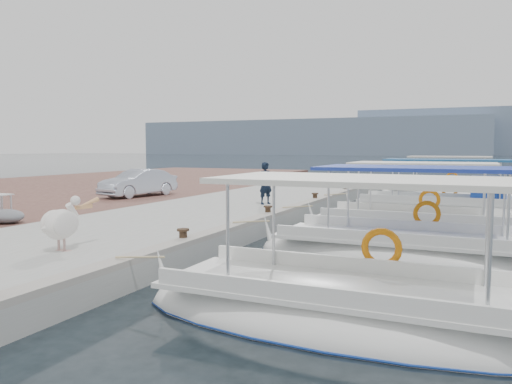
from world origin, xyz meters
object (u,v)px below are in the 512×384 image
pelican (62,223)px  fishing_caique_d (442,211)px  fishing_caique_a (347,317)px  fishing_caique_c (415,231)px  parked_car (138,183)px  fishing_caique_e (445,195)px  fisherman (266,183)px  fishing_caique_b (408,256)px

pelican → fishing_caique_d: bearing=62.6°
fishing_caique_a → fishing_caique_c: size_ratio=1.00×
pelican → parked_car: bearing=119.9°
fishing_caique_c → fishing_caique_e: same height
fishing_caique_a → fisherman: bearing=118.9°
fishing_caique_b → fishing_caique_d: 8.75m
fishing_caique_d → pelican: bearing=-117.4°
fishing_caique_b → fishing_caique_c: 3.74m
fishing_caique_b → pelican: 7.79m
fishing_caique_b → pelican: (-6.51, -4.18, 0.96)m
fishing_caique_e → parked_car: bearing=-139.0°
fishing_caique_b → fishing_caique_e: bearing=90.7°
fishing_caique_e → fishing_caique_b: bearing=-89.3°
fishing_caique_b → fisherman: size_ratio=4.57×
fishing_caique_a → fishing_caique_b: size_ratio=0.93×
fishing_caique_c → fishing_caique_d: 5.05m
fishing_caique_b → fishing_caique_c: bearing=94.0°
fishing_caique_c → fishing_caique_b: bearing=-86.0°
parked_car → fishing_caique_d: bearing=22.2°
fisherman → pelican: bearing=-152.9°
fishing_caique_a → fishing_caique_c: bearing=89.9°
fishing_caique_c → fishing_caique_e: bearing=89.7°
fishing_caique_a → fishing_caique_b: bearing=86.8°
fishing_caique_c → fishing_caique_d: (0.47, 5.02, 0.06)m
fishing_caique_c → parked_car: fishing_caique_c is taller
fishing_caique_e → pelican: 22.07m
fishing_caique_b → parked_car: fishing_caique_b is taller
fishing_caique_d → pelican: 14.60m
fishing_caique_e → fisherman: 12.79m
fishing_caique_e → pelican: fishing_caique_e is taller
fishing_caique_a → fishing_caique_c: same height
pelican → fishing_caique_e: bearing=73.4°
fishing_caique_e → parked_car: (-12.30, -10.71, 0.98)m
fisherman → parked_car: size_ratio=0.44×
fishing_caique_d → pelican: size_ratio=5.22×
fishing_caique_c → parked_car: 12.53m
pelican → parked_car: 12.02m
fishing_caique_e → parked_car: size_ratio=1.91×
fishing_caique_a → fishing_caique_b: 4.80m
pelican → parked_car: parked_car is taller
fishing_caique_b → fishing_caique_e: (-0.19, 16.95, 0.00)m
fishing_caique_e → fisherman: bearing=-117.2°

